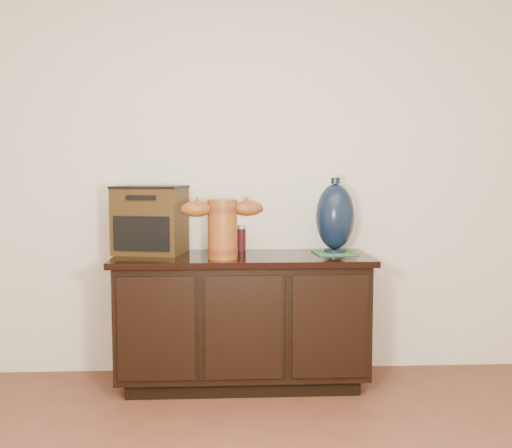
{
  "coord_description": "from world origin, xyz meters",
  "views": [
    {
      "loc": [
        -0.09,
        -1.16,
        1.23
      ],
      "look_at": [
        0.08,
        2.18,
        0.94
      ],
      "focal_mm": 42.0,
      "sensor_mm": 36.0,
      "label": 1
    }
  ],
  "objects": [
    {
      "name": "spray_can",
      "position": [
        0.0,
        2.43,
        0.83
      ],
      "size": [
        0.05,
        0.05,
        0.16
      ],
      "color": "#540E14",
      "rests_on": "sideboard"
    },
    {
      "name": "room",
      "position": [
        0.0,
        0.0,
        1.3
      ],
      "size": [
        5.0,
        5.0,
        5.0
      ],
      "color": "brown",
      "rests_on": "ground"
    },
    {
      "name": "sideboard",
      "position": [
        0.0,
        2.23,
        0.39
      ],
      "size": [
        1.46,
        0.56,
        0.75
      ],
      "color": "black",
      "rests_on": "ground"
    },
    {
      "name": "tv_radio",
      "position": [
        -0.53,
        2.35,
        0.95
      ],
      "size": [
        0.45,
        0.39,
        0.39
      ],
      "rotation": [
        0.0,
        0.0,
        -0.22
      ],
      "color": "#37240D",
      "rests_on": "sideboard"
    },
    {
      "name": "green_mat",
      "position": [
        0.54,
        2.29,
        0.76
      ],
      "size": [
        0.25,
        0.25,
        0.01
      ],
      "primitive_type": "cube",
      "rotation": [
        0.0,
        0.0,
        0.08
      ],
      "color": "#326F33",
      "rests_on": "sideboard"
    },
    {
      "name": "terracotta_vessel",
      "position": [
        -0.11,
        2.1,
        0.94
      ],
      "size": [
        0.46,
        0.19,
        0.32
      ],
      "rotation": [
        0.0,
        0.0,
        0.17
      ],
      "color": "brown",
      "rests_on": "sideboard"
    },
    {
      "name": "lamp_base",
      "position": [
        0.54,
        2.29,
        0.97
      ],
      "size": [
        0.24,
        0.24,
        0.44
      ],
      "rotation": [
        0.0,
        0.0,
        0.08
      ],
      "color": "black",
      "rests_on": "green_mat"
    }
  ]
}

